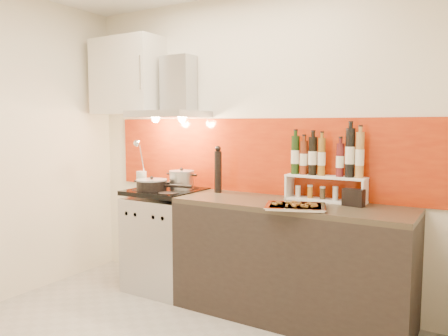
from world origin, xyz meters
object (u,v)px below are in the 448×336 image
Objects in this scene: pepper_mill at (218,170)px; saute_pan at (153,185)px; stock_pot at (182,180)px; baking_tray at (296,206)px; range_stove at (166,240)px; counter at (290,260)px.

saute_pan is at bearing -155.19° from pepper_mill.
stock_pot is 1.24m from baking_tray.
stock_pot reaches higher than baking_tray.
range_stove is 0.57m from stock_pot.
range_stove is 1.73× the size of saute_pan.
range_stove is 1.20m from counter.
saute_pan reaches higher than counter.
stock_pot reaches higher than saute_pan.
counter is 0.99m from pepper_mill.
counter is at bearing -4.69° from stock_pot.
baking_tray is (1.21, -0.29, -0.08)m from stock_pot.
counter is 3.43× the size of saute_pan.
stock_pot reaches higher than counter.
stock_pot is (0.11, 0.09, 0.55)m from range_stove.
pepper_mill is at bearing 158.48° from baking_tray.
counter is at bearing 4.86° from saute_pan.
counter is 1.37m from saute_pan.
saute_pan is 1.06× the size of baking_tray.
baking_tray is at bearing -3.77° from saute_pan.
pepper_mill reaches higher than range_stove.
counter is at bearing -10.58° from pepper_mill.
counter is 1.22m from stock_pot.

